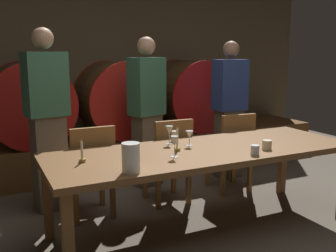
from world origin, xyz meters
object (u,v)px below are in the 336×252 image
at_px(candle_left, 82,156).
at_px(pitcher, 131,158).
at_px(wine_barrel_left, 29,103).
at_px(cup_left, 175,136).
at_px(guest_center, 147,111).
at_px(candle_right, 177,144).
at_px(chair_center, 169,157).
at_px(wine_glass_left, 174,142).
at_px(chair_left, 91,167).
at_px(wine_barrel_right, 189,95).
at_px(cup_center, 255,150).
at_px(guest_right, 229,109).
at_px(wine_glass_center, 169,131).
at_px(chair_right, 233,148).
at_px(guest_left, 47,119).
at_px(cup_right, 267,145).
at_px(wine_barrel_center, 117,99).
at_px(dining_table, 204,156).
at_px(wine_glass_right, 190,135).

distance_m(candle_left, pitcher, 0.46).
height_order(wine_barrel_left, cup_left, wine_barrel_left).
relative_size(guest_center, candle_right, 8.10).
bearing_deg(cup_left, candle_left, -161.62).
height_order(chair_center, candle_right, candle_right).
relative_size(candle_left, wine_glass_left, 1.07).
xyz_separation_m(chair_left, pitcher, (0.02, -1.00, 0.34)).
bearing_deg(chair_center, pitcher, 52.19).
distance_m(wine_barrel_right, candle_left, 2.88).
relative_size(pitcher, cup_center, 2.60).
distance_m(guest_right, candle_left, 2.32).
xyz_separation_m(pitcher, wine_glass_center, (0.60, 0.62, 0.02)).
bearing_deg(pitcher, guest_center, 63.63).
bearing_deg(wine_glass_center, guest_center, 78.09).
height_order(candle_right, cup_center, candle_right).
height_order(chair_right, pitcher, pitcher).
distance_m(pitcher, cup_center, 1.04).
distance_m(guest_left, cup_center, 1.95).
distance_m(pitcher, cup_right, 1.25).
relative_size(guest_left, cup_right, 22.12).
xyz_separation_m(wine_barrel_left, chair_left, (0.35, -1.42, -0.44)).
bearing_deg(wine_barrel_center, wine_glass_center, -94.32).
xyz_separation_m(chair_center, cup_center, (0.25, -1.01, 0.27)).
relative_size(chair_left, pitcher, 4.32).
bearing_deg(cup_left, pitcher, -134.46).
distance_m(chair_right, guest_right, 0.62).
distance_m(chair_left, guest_left, 0.64).
relative_size(wine_barrel_right, candle_right, 4.67).
distance_m(guest_center, cup_center, 1.65).
relative_size(wine_barrel_right, guest_center, 0.58).
relative_size(dining_table, wine_glass_left, 15.81).
xyz_separation_m(guest_center, cup_left, (-0.12, -0.93, -0.10)).
xyz_separation_m(wine_barrel_left, wine_barrel_right, (2.16, 0.00, 0.00)).
bearing_deg(pitcher, guest_left, 102.82).
bearing_deg(wine_barrel_left, chair_left, -76.30).
distance_m(wine_barrel_right, chair_left, 2.35).
bearing_deg(dining_table, wine_barrel_center, 91.61).
bearing_deg(guest_left, wine_barrel_center, -146.34).
height_order(wine_barrel_center, guest_center, guest_center).
bearing_deg(chair_center, cup_left, 72.52).
bearing_deg(cup_left, guest_center, 82.70).
relative_size(wine_barrel_left, dining_table, 0.37).
height_order(chair_center, guest_left, guest_left).
relative_size(wine_barrel_left, candle_left, 5.47).
distance_m(wine_barrel_right, cup_left, 2.06).
height_order(guest_left, pitcher, guest_left).
relative_size(wine_glass_left, cup_right, 2.11).
relative_size(wine_barrel_left, chair_right, 1.11).
bearing_deg(cup_right, wine_glass_right, 143.38).
relative_size(candle_left, wine_glass_right, 1.33).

